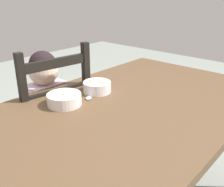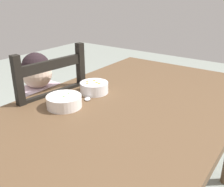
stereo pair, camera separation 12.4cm
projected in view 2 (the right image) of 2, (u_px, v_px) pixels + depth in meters
The scene contains 6 objects.
dining_table at pixel (129, 120), 1.32m from camera, with size 1.54×0.95×0.78m.
dining_chair at pixel (45, 133), 1.59m from camera, with size 0.47×0.47×1.02m.
child_figure at pixel (44, 109), 1.53m from camera, with size 0.32×0.31×0.97m.
bowl_of_peas at pixel (64, 101), 1.23m from camera, with size 0.17×0.17×0.06m.
bowl_of_carrots at pixel (94, 87), 1.39m from camera, with size 0.15×0.15×0.06m.
spoon at pixel (88, 97), 1.33m from camera, with size 0.13×0.09×0.01m.
Camera 2 is at (-1.01, -0.61, 1.30)m, focal length 41.94 mm.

